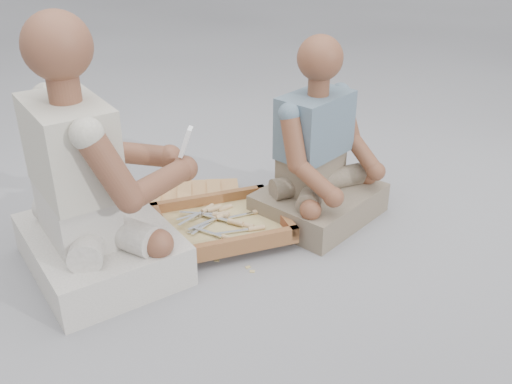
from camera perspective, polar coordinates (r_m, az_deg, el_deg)
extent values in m
plane|color=#96979B|center=(2.22, 2.16, -9.32)|extent=(60.00, 60.00, 0.00)
cube|color=#AF7843|center=(2.74, -8.54, -1.36)|extent=(0.71, 0.52, 0.04)
cube|color=brown|center=(2.48, -3.43, -3.56)|extent=(0.60, 0.50, 0.02)
cube|color=brown|center=(2.63, -4.73, -0.79)|extent=(0.54, 0.11, 0.05)
cube|color=brown|center=(2.30, -2.00, -5.23)|extent=(0.54, 0.11, 0.05)
cube|color=brown|center=(2.54, 2.05, -1.87)|extent=(0.09, 0.43, 0.05)
cube|color=brown|center=(2.42, -9.25, -3.87)|extent=(0.09, 0.43, 0.05)
cube|color=#CEBA79|center=(2.48, -3.44, -3.32)|extent=(0.52, 0.43, 0.01)
cube|color=silver|center=(2.50, -4.31, -2.49)|extent=(0.13, 0.10, 0.00)
cylinder|color=tan|center=(2.45, -2.07, -3.05)|extent=(0.07, 0.06, 0.02)
cube|color=silver|center=(2.53, -6.01, -2.10)|extent=(0.15, 0.06, 0.00)
cylinder|color=tan|center=(2.51, -3.56, -2.27)|extent=(0.07, 0.04, 0.02)
cube|color=silver|center=(2.50, -3.32, -2.81)|extent=(0.13, 0.10, 0.00)
cylinder|color=tan|center=(2.46, -1.03, -3.34)|extent=(0.07, 0.06, 0.02)
cube|color=silver|center=(2.49, -6.56, -2.63)|extent=(0.12, 0.11, 0.00)
cylinder|color=tan|center=(2.56, -4.87, -1.65)|extent=(0.07, 0.06, 0.02)
cube|color=silver|center=(2.45, -5.50, -3.41)|extent=(0.13, 0.10, 0.00)
cylinder|color=tan|center=(2.52, -3.68, -2.46)|extent=(0.07, 0.06, 0.02)
cube|color=silver|center=(2.45, -5.30, -3.48)|extent=(0.12, 0.11, 0.00)
cylinder|color=tan|center=(2.52, -3.73, -2.42)|extent=(0.07, 0.06, 0.02)
cube|color=silver|center=(2.52, -6.41, -2.33)|extent=(0.14, 0.07, 0.00)
cylinder|color=tan|center=(2.56, -4.24, -1.66)|extent=(0.07, 0.05, 0.02)
cube|color=silver|center=(2.52, -1.87, -2.40)|extent=(0.15, 0.04, 0.00)
cylinder|color=tan|center=(2.55, 0.43, -1.91)|extent=(0.07, 0.04, 0.02)
cube|color=silver|center=(2.40, -4.87, -3.98)|extent=(0.12, 0.11, 0.00)
cylinder|color=tan|center=(2.35, -2.64, -4.69)|extent=(0.07, 0.06, 0.02)
cube|color=silver|center=(2.46, -5.37, -3.18)|extent=(0.14, 0.09, 0.00)
cylinder|color=tan|center=(2.51, -3.35, -2.34)|extent=(0.07, 0.05, 0.02)
cube|color=silver|center=(2.54, -5.23, -2.30)|extent=(0.14, 0.07, 0.00)
cylinder|color=tan|center=(2.59, -3.14, -1.59)|extent=(0.07, 0.05, 0.02)
cube|color=silver|center=(2.41, -2.48, -3.99)|extent=(0.15, 0.02, 0.00)
cylinder|color=tan|center=(2.43, 0.05, -3.64)|extent=(0.07, 0.03, 0.02)
cube|color=#CEBA79|center=(2.62, 2.91, -3.03)|extent=(0.02, 0.02, 0.00)
cube|color=#CEBA79|center=(2.28, -9.25, -8.65)|extent=(0.02, 0.02, 0.00)
cube|color=#CEBA79|center=(2.47, 3.02, -5.15)|extent=(0.02, 0.02, 0.00)
cube|color=#CEBA79|center=(2.36, -3.93, -6.82)|extent=(0.02, 0.02, 0.00)
cube|color=#CEBA79|center=(2.28, -10.55, -8.62)|extent=(0.02, 0.02, 0.00)
cube|color=#CEBA79|center=(2.47, 1.43, -5.02)|extent=(0.02, 0.02, 0.00)
cube|color=#CEBA79|center=(2.32, -0.81, -7.52)|extent=(0.02, 0.02, 0.00)
cube|color=#CEBA79|center=(2.47, -7.43, -5.35)|extent=(0.02, 0.02, 0.00)
cube|color=#CEBA79|center=(2.29, -0.37, -7.95)|extent=(0.02, 0.02, 0.00)
cube|color=#CEBA79|center=(2.33, -6.28, -7.56)|extent=(0.02, 0.02, 0.00)
cube|color=#CEBA79|center=(2.61, -4.49, -3.26)|extent=(0.02, 0.02, 0.00)
cube|color=#CEBA79|center=(2.81, -8.77, -1.03)|extent=(0.02, 0.02, 0.00)
cube|color=#CEBA79|center=(2.69, -5.35, -2.30)|extent=(0.02, 0.02, 0.00)
cube|color=#CEBA79|center=(2.73, -0.62, -1.59)|extent=(0.02, 0.02, 0.00)
cube|color=beige|center=(2.36, -15.22, -5.49)|extent=(0.72, 0.79, 0.17)
cube|color=beige|center=(2.25, -17.38, -2.02)|extent=(0.34, 0.42, 0.20)
cube|color=beige|center=(2.14, -18.09, 4.32)|extent=(0.38, 0.46, 0.34)
sphere|color=brown|center=(2.04, -19.27, 13.65)|extent=(0.23, 0.23, 0.23)
sphere|color=brown|center=(2.39, -8.62, 3.47)|extent=(0.11, 0.11, 0.11)
sphere|color=brown|center=(2.28, -7.13, 2.35)|extent=(0.11, 0.11, 0.11)
cube|color=#7A6858|center=(2.65, 6.33, -1.10)|extent=(0.68, 0.66, 0.14)
cube|color=#7A6858|center=(2.61, 5.52, 2.22)|extent=(0.35, 0.32, 0.17)
cube|color=slate|center=(2.52, 5.91, 6.71)|extent=(0.39, 0.36, 0.28)
sphere|color=brown|center=(2.43, 6.43, 13.17)|extent=(0.19, 0.19, 0.19)
sphere|color=brown|center=(2.62, 11.91, 2.03)|extent=(0.09, 0.09, 0.09)
sphere|color=brown|center=(2.36, 7.77, -0.52)|extent=(0.09, 0.09, 0.09)
cube|color=white|center=(2.24, -7.04, 5.00)|extent=(0.07, 0.06, 0.12)
cube|color=black|center=(2.24, -7.06, 5.26)|extent=(0.03, 0.04, 0.04)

